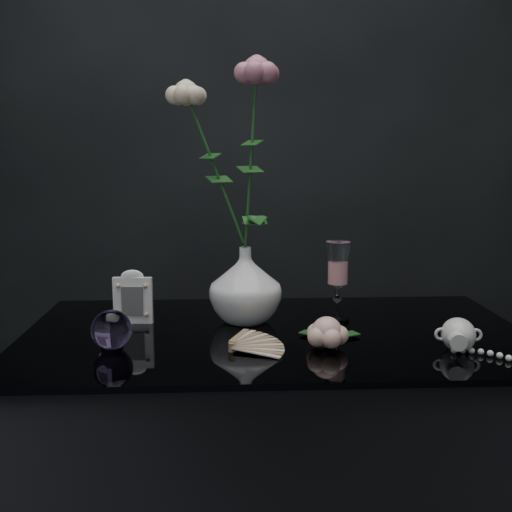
{
  "coord_description": "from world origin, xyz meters",
  "views": [
    {
      "loc": [
        -0.1,
        -1.16,
        1.13
      ],
      "look_at": [
        -0.04,
        0.06,
        0.92
      ],
      "focal_mm": 42.0,
      "sensor_mm": 36.0,
      "label": 1
    }
  ],
  "objects_px": {
    "vase": "(245,285)",
    "wine_glass": "(338,281)",
    "picture_frame": "(133,297)",
    "paperweight": "(111,330)",
    "loose_rose": "(327,332)",
    "pearl_jar": "(458,333)"
  },
  "relations": [
    {
      "from": "picture_frame",
      "to": "pearl_jar",
      "type": "xyz_separation_m",
      "value": [
        0.65,
        -0.21,
        -0.03
      ]
    },
    {
      "from": "vase",
      "to": "paperweight",
      "type": "distance_m",
      "value": 0.32
    },
    {
      "from": "wine_glass",
      "to": "paperweight",
      "type": "distance_m",
      "value": 0.5
    },
    {
      "from": "vase",
      "to": "wine_glass",
      "type": "height_order",
      "value": "wine_glass"
    },
    {
      "from": "paperweight",
      "to": "pearl_jar",
      "type": "height_order",
      "value": "paperweight"
    },
    {
      "from": "vase",
      "to": "loose_rose",
      "type": "height_order",
      "value": "vase"
    },
    {
      "from": "paperweight",
      "to": "loose_rose",
      "type": "relative_size",
      "value": 0.43
    },
    {
      "from": "vase",
      "to": "wine_glass",
      "type": "bearing_deg",
      "value": -0.45
    },
    {
      "from": "loose_rose",
      "to": "pearl_jar",
      "type": "xyz_separation_m",
      "value": [
        0.25,
        -0.02,
        0.0
      ]
    },
    {
      "from": "paperweight",
      "to": "picture_frame",
      "type": "bearing_deg",
      "value": 85.59
    },
    {
      "from": "picture_frame",
      "to": "loose_rose",
      "type": "xyz_separation_m",
      "value": [
        0.4,
        -0.19,
        -0.03
      ]
    },
    {
      "from": "loose_rose",
      "to": "pearl_jar",
      "type": "height_order",
      "value": "pearl_jar"
    },
    {
      "from": "paperweight",
      "to": "loose_rose",
      "type": "xyz_separation_m",
      "value": [
        0.41,
        -0.01,
        -0.01
      ]
    },
    {
      "from": "vase",
      "to": "picture_frame",
      "type": "xyz_separation_m",
      "value": [
        -0.25,
        0.0,
        -0.02
      ]
    },
    {
      "from": "vase",
      "to": "wine_glass",
      "type": "xyz_separation_m",
      "value": [
        0.2,
        -0.0,
        0.01
      ]
    },
    {
      "from": "wine_glass",
      "to": "pearl_jar",
      "type": "height_order",
      "value": "wine_glass"
    },
    {
      "from": "picture_frame",
      "to": "loose_rose",
      "type": "relative_size",
      "value": 0.67
    },
    {
      "from": "wine_glass",
      "to": "loose_rose",
      "type": "xyz_separation_m",
      "value": [
        -0.05,
        -0.19,
        -0.06
      ]
    },
    {
      "from": "vase",
      "to": "picture_frame",
      "type": "height_order",
      "value": "vase"
    },
    {
      "from": "wine_glass",
      "to": "picture_frame",
      "type": "xyz_separation_m",
      "value": [
        -0.45,
        0.0,
        -0.03
      ]
    },
    {
      "from": "picture_frame",
      "to": "paperweight",
      "type": "height_order",
      "value": "picture_frame"
    },
    {
      "from": "vase",
      "to": "pearl_jar",
      "type": "xyz_separation_m",
      "value": [
        0.4,
        -0.21,
        -0.05
      ]
    }
  ]
}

